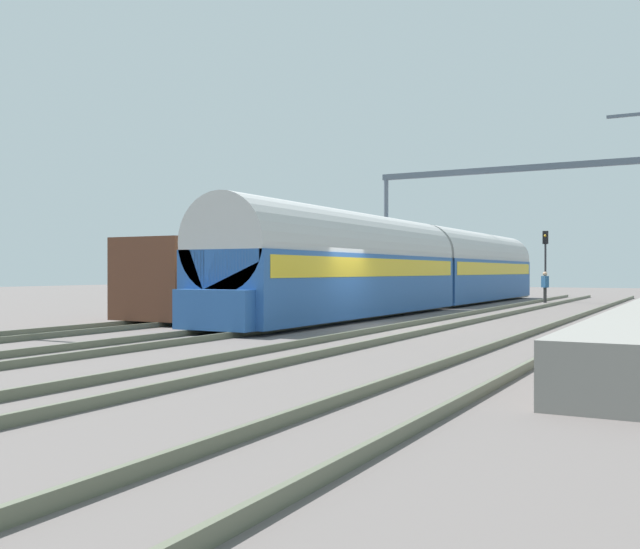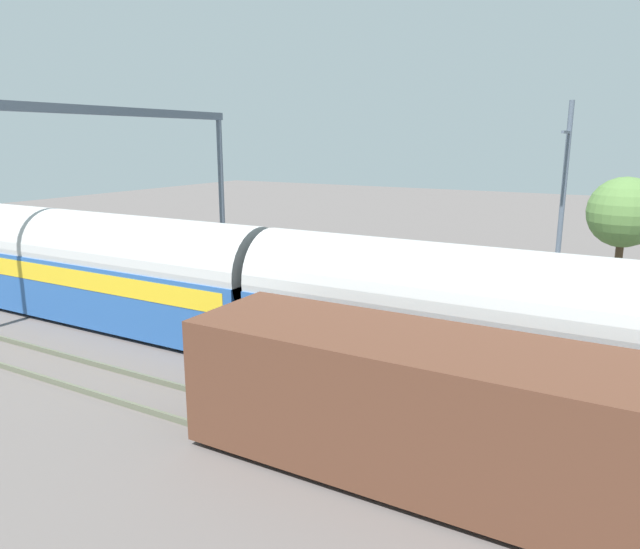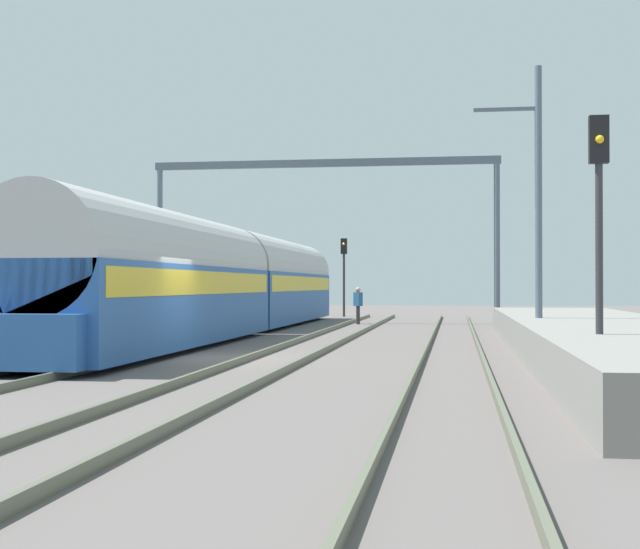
{
  "view_description": "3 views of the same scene",
  "coord_description": "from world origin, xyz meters",
  "px_view_note": "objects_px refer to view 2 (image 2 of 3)",
  "views": [
    {
      "loc": [
        9.67,
        -21.12,
        1.75
      ],
      "look_at": [
        -2.06,
        0.74,
        1.64
      ],
      "focal_mm": 40.54,
      "sensor_mm": 36.0,
      "label": 1
    },
    {
      "loc": [
        -16.21,
        1.13,
        6.56
      ],
      "look_at": [
        0.49,
        10.6,
        2.08
      ],
      "focal_mm": 32.7,
      "sensor_mm": 36.0,
      "label": 2
    },
    {
      "loc": [
        6.26,
        -21.84,
        1.82
      ],
      "look_at": [
        -1.03,
        26.65,
        2.4
      ],
      "focal_mm": 50.73,
      "sensor_mm": 36.0,
      "label": 3
    }
  ],
  "objects_px": {
    "passenger_train": "(267,293)",
    "person_crossing": "(147,268)",
    "catenary_gantry": "(90,155)",
    "freight_car": "(512,429)"
  },
  "relations": [
    {
      "from": "freight_car",
      "to": "catenary_gantry",
      "type": "xyz_separation_m",
      "value": [
        6.17,
        18.12,
        4.45
      ]
    },
    {
      "from": "catenary_gantry",
      "to": "freight_car",
      "type": "bearing_deg",
      "value": -108.81
    },
    {
      "from": "passenger_train",
      "to": "catenary_gantry",
      "type": "height_order",
      "value": "catenary_gantry"
    },
    {
      "from": "passenger_train",
      "to": "person_crossing",
      "type": "height_order",
      "value": "passenger_train"
    },
    {
      "from": "passenger_train",
      "to": "person_crossing",
      "type": "bearing_deg",
      "value": 67.15
    },
    {
      "from": "freight_car",
      "to": "person_crossing",
      "type": "distance_m",
      "value": 18.98
    },
    {
      "from": "freight_car",
      "to": "catenary_gantry",
      "type": "distance_m",
      "value": 19.66
    },
    {
      "from": "passenger_train",
      "to": "person_crossing",
      "type": "xyz_separation_m",
      "value": [
        3.81,
        9.04,
        -0.94
      ]
    },
    {
      "from": "passenger_train",
      "to": "freight_car",
      "type": "xyz_separation_m",
      "value": [
        -4.11,
        -8.2,
        -0.5
      ]
    },
    {
      "from": "catenary_gantry",
      "to": "person_crossing",
      "type": "bearing_deg",
      "value": -26.73
    }
  ]
}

